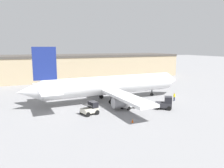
# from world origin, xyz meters

# --- Properties ---
(ground_plane) EXTENTS (400.00, 400.00, 0.00)m
(ground_plane) POSITION_xyz_m (0.00, 0.00, 0.00)
(ground_plane) COLOR gray
(terminal_building) EXTENTS (87.71, 18.17, 8.46)m
(terminal_building) POSITION_xyz_m (-4.48, 36.65, 4.24)
(terminal_building) COLOR tan
(terminal_building) RESTS_ON ground_plane
(airplane) EXTENTS (35.92, 31.62, 11.28)m
(airplane) POSITION_xyz_m (-0.91, -0.04, 3.31)
(airplane) COLOR silver
(airplane) RESTS_ON ground_plane
(ground_crew_worker) EXTENTS (0.38, 0.38, 1.72)m
(ground_crew_worker) POSITION_xyz_m (11.97, -5.42, 0.92)
(ground_crew_worker) COLOR #1E2338
(ground_crew_worker) RESTS_ON ground_plane
(baggage_tug) EXTENTS (3.49, 3.30, 2.35)m
(baggage_tug) POSITION_xyz_m (6.39, -9.71, 1.08)
(baggage_tug) COLOR #2D2D33
(baggage_tug) RESTS_ON ground_plane
(belt_loader_truck) EXTENTS (3.10, 2.79, 2.12)m
(belt_loader_truck) POSITION_xyz_m (-7.09, -7.32, 1.02)
(belt_loader_truck) COLOR beige
(belt_loader_truck) RESTS_ON ground_plane
(pushback_tug) EXTENTS (3.05, 2.80, 2.20)m
(pushback_tug) POSITION_xyz_m (0.60, -6.62, 0.99)
(pushback_tug) COLOR silver
(pushback_tug) RESTS_ON ground_plane
(safety_cone_near) EXTENTS (0.36, 0.36, 0.55)m
(safety_cone_near) POSITION_xyz_m (-2.55, -13.84, 0.28)
(safety_cone_near) COLOR #EF590F
(safety_cone_near) RESTS_ON ground_plane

